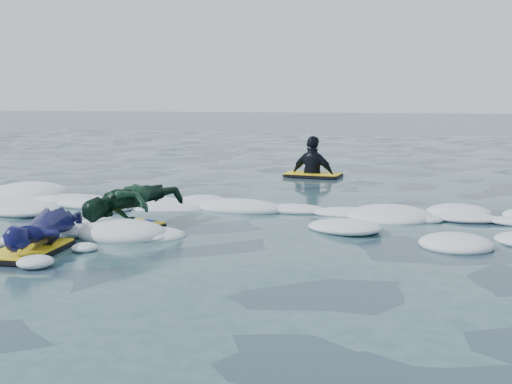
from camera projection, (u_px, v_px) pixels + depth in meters
The scene contains 5 objects.
ground at pixel (145, 231), 7.82m from camera, with size 120.00×120.00×0.00m, color #18293B.
foam_band at pixel (178, 216), 8.80m from camera, with size 12.00×3.10×0.30m, color silver, non-canonical shape.
prone_woman_unit at pixel (42, 231), 6.83m from camera, with size 0.85×1.58×0.39m.
prone_child_unit at pixel (133, 206), 7.93m from camera, with size 1.16×1.52×0.54m.
waiting_rider_unit at pixel (313, 177), 13.07m from camera, with size 1.18×0.72×1.69m.
Camera 1 is at (3.39, -7.01, 1.62)m, focal length 45.00 mm.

